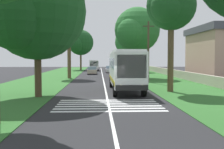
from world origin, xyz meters
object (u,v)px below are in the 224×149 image
object	(u,v)px
trailing_minibus_0	(94,64)
roadside_tree_left_0	(34,13)
trailing_car_0	(116,73)
roadside_tree_right_0	(136,31)
utility_pole	(148,51)
roadside_tree_left_2	(68,26)
roadside_tree_right_3	(170,7)
roadside_tree_right_2	(129,42)
trailing_car_1	(92,71)
roadside_tree_left_3	(80,43)
roadside_building	(220,52)
trailing_car_2	(110,69)
coach_bus	(125,68)

from	to	relation	value
trailing_minibus_0	roadside_tree_left_0	size ratio (longest dim) A/B	0.58
trailing_car_0	roadside_tree_left_0	xyz separation A→B (m)	(-24.35, 7.67, 5.82)
roadside_tree_right_0	utility_pole	size ratio (longest dim) A/B	1.41
trailing_car_0	utility_pole	bearing A→B (deg)	-162.79
roadside_tree_left_2	roadside_tree_right_3	distance (m)	21.21
roadside_tree_left_2	roadside_tree_right_2	world-z (taller)	roadside_tree_left_2
roadside_tree_left_2	trailing_car_1	bearing A→B (deg)	-15.74
roadside_tree_left_3	roadside_building	distance (m)	38.94
roadside_tree_right_2	roadside_tree_left_3	bearing A→B (deg)	45.35
trailing_car_2	roadside_tree_left_0	distance (m)	39.42
roadside_tree_left_3	roadside_building	bearing A→B (deg)	-143.39
roadside_tree_right_0	utility_pole	bearing A→B (deg)	-176.07
trailing_car_2	roadside_tree_left_2	size ratio (longest dim) A/B	0.42
roadside_tree_left_0	trailing_car_0	bearing A→B (deg)	-17.48
roadside_tree_right_0	roadside_building	bearing A→B (deg)	-90.94
roadside_tree_right_0	trailing_car_1	bearing A→B (deg)	30.17
trailing_car_1	roadside_tree_left_2	size ratio (longest dim) A/B	0.42
trailing_minibus_0	roadside_tree_left_2	bearing A→B (deg)	172.69
coach_bus	trailing_car_0	xyz separation A→B (m)	(20.24, -0.27, -1.48)
coach_bus	roadside_building	size ratio (longest dim) A/B	0.82
coach_bus	roadside_tree_right_3	bearing A→B (deg)	-103.36
trailing_minibus_0	utility_pole	world-z (taller)	utility_pole
utility_pole	roadside_tree_right_0	bearing A→B (deg)	3.93
coach_bus	roadside_building	bearing A→B (deg)	-43.45
trailing_minibus_0	roadside_tree_right_2	xyz separation A→B (m)	(-6.96, -7.64, 5.05)
coach_bus	roadside_tree_right_3	size ratio (longest dim) A/B	1.12
roadside_tree_right_3	utility_pole	bearing A→B (deg)	1.20
roadside_tree_right_0	roadside_tree_right_2	distance (m)	19.87
trailing_car_2	trailing_car_0	bearing A→B (deg)	-178.50
roadside_building	trailing_minibus_0	bearing A→B (deg)	35.88
trailing_car_1	roadside_tree_right_2	xyz separation A→B (m)	(8.04, -7.78, 5.93)
roadside_tree_left_2	roadside_tree_left_3	size ratio (longest dim) A/B	1.01
roadside_tree_left_2	roadside_building	xyz separation A→B (m)	(-0.41, -22.95, -3.90)
coach_bus	roadside_building	xyz separation A→B (m)	(16.86, -15.97, 1.83)
trailing_minibus_0	utility_pole	distance (m)	35.54
trailing_car_0	trailing_car_1	distance (m)	9.51
trailing_car_0	roadside_tree_right_0	bearing A→B (deg)	-137.67
roadside_tree_left_3	roadside_tree_right_2	bearing A→B (deg)	-134.65
roadside_tree_left_3	roadside_building	size ratio (longest dim) A/B	0.75
trailing_car_2	roadside_tree_left_0	bearing A→B (deg)	169.21
coach_bus	trailing_car_1	bearing A→B (deg)	7.31
trailing_car_2	trailing_minibus_0	bearing A→B (deg)	19.74
roadside_tree_left_2	roadside_tree_right_3	size ratio (longest dim) A/B	1.03
roadside_tree_right_2	roadside_tree_right_3	world-z (taller)	roadside_tree_right_2
roadside_tree_left_0	roadside_tree_left_2	size ratio (longest dim) A/B	1.01
coach_bus	roadside_tree_right_3	world-z (taller)	roadside_tree_right_3
roadside_tree_left_2	roadside_tree_right_3	xyz separation A→B (m)	(-18.20, -10.89, -0.29)
trailing_minibus_0	roadside_tree_right_3	world-z (taller)	roadside_tree_right_3
trailing_car_1	roadside_tree_left_0	size ratio (longest dim) A/B	0.41
trailing_minibus_0	roadside_tree_right_0	bearing A→B (deg)	-165.91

